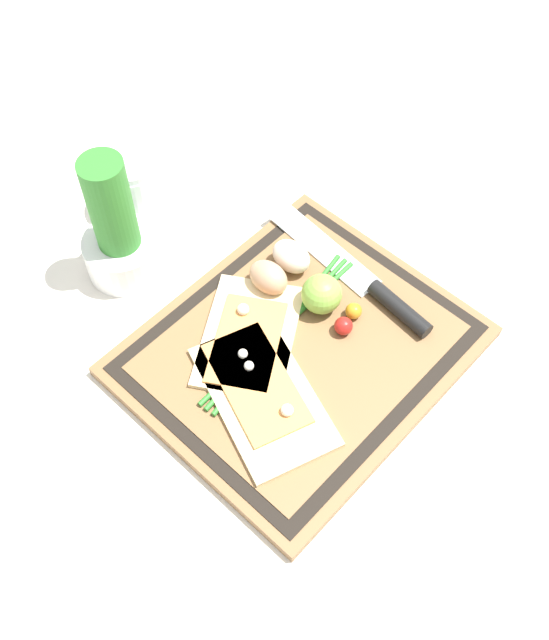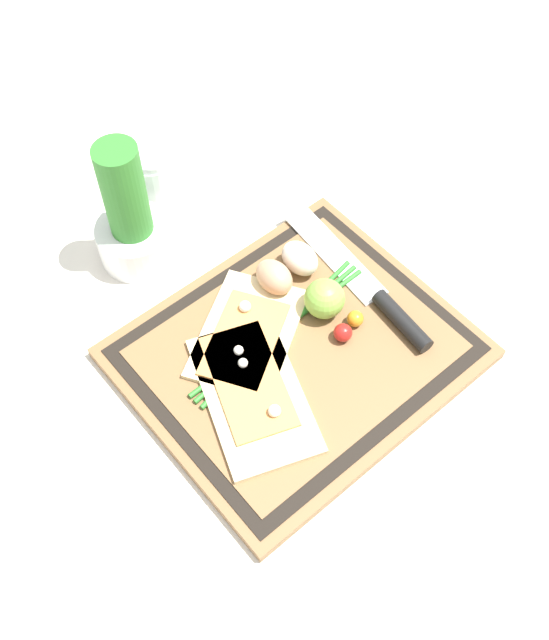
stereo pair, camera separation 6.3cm
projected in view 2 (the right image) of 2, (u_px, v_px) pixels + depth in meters
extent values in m
plane|color=silver|center=(296.00, 357.00, 0.99)|extent=(6.00, 6.00, 0.00)
cube|color=brown|center=(296.00, 353.00, 0.98)|extent=(0.42, 0.35, 0.02)
cube|color=black|center=(296.00, 350.00, 0.97)|extent=(0.39, 0.33, 0.00)
cube|color=brown|center=(296.00, 349.00, 0.97)|extent=(0.36, 0.29, 0.00)
cube|color=beige|center=(254.00, 394.00, 0.93)|extent=(0.18, 0.23, 0.01)
cube|color=#E08E47|center=(250.00, 382.00, 0.93)|extent=(0.13, 0.18, 0.00)
sphere|color=silver|center=(275.00, 411.00, 0.90)|extent=(0.02, 0.02, 0.02)
sphere|color=silver|center=(243.00, 363.00, 0.94)|extent=(0.01, 0.01, 0.01)
cube|color=beige|center=(248.00, 333.00, 0.98)|extent=(0.21, 0.19, 0.01)
cube|color=#E08E47|center=(244.00, 339.00, 0.97)|extent=(0.16, 0.14, 0.00)
sphere|color=silver|center=(245.00, 306.00, 0.99)|extent=(0.02, 0.02, 0.02)
sphere|color=silver|center=(239.00, 350.00, 0.95)|extent=(0.01, 0.01, 0.01)
cube|color=silver|center=(333.00, 252.00, 1.06)|extent=(0.06, 0.20, 0.00)
cylinder|color=black|center=(402.00, 321.00, 0.98)|extent=(0.03, 0.10, 0.02)
ellipsoid|color=tan|center=(274.00, 277.00, 1.01)|extent=(0.04, 0.06, 0.04)
ellipsoid|color=beige|center=(300.00, 258.00, 1.03)|extent=(0.04, 0.06, 0.04)
sphere|color=#7FB742|center=(325.00, 299.00, 0.98)|extent=(0.05, 0.05, 0.05)
sphere|color=red|center=(343.00, 333.00, 0.97)|extent=(0.02, 0.02, 0.02)
sphere|color=orange|center=(355.00, 319.00, 0.98)|extent=(0.02, 0.02, 0.02)
cylinder|color=#2D7528|center=(278.00, 331.00, 0.98)|extent=(0.30, 0.01, 0.01)
cylinder|color=#2D7528|center=(278.00, 331.00, 0.98)|extent=(0.30, 0.03, 0.01)
cylinder|color=#2D7528|center=(278.00, 331.00, 0.98)|extent=(0.30, 0.06, 0.01)
cylinder|color=white|center=(136.00, 242.00, 1.06)|extent=(0.11, 0.11, 0.06)
cylinder|color=#2D7528|center=(126.00, 199.00, 0.99)|extent=(0.06, 0.06, 0.17)
cylinder|color=silver|center=(155.00, 176.00, 1.11)|extent=(0.09, 0.09, 0.09)
cylinder|color=#D16023|center=(157.00, 188.00, 1.13)|extent=(0.08, 0.08, 0.03)
cylinder|color=silver|center=(150.00, 152.00, 1.07)|extent=(0.08, 0.08, 0.01)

